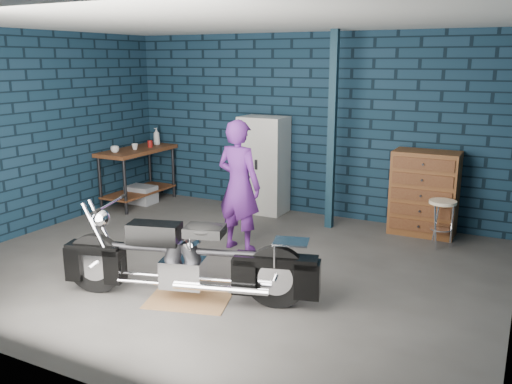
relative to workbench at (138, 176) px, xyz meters
The scene contains 15 objects.
ground 3.23m from the workbench, 33.14° to the right, with size 6.00×6.00×0.00m, color #504E4B.
room_walls 3.27m from the workbench, 24.06° to the right, with size 6.02×5.01×2.71m.
support_post 3.36m from the workbench, ahead, with size 0.10×0.10×2.70m, color #122B39.
workbench is the anchor object (origin of this frame).
drip_mat 3.93m from the workbench, 43.79° to the right, with size 0.80×0.60×0.01m, color brown.
motorcycle 3.91m from the workbench, 43.79° to the right, with size 2.18×0.59×0.96m, color black, non-canonical shape.
person 2.83m from the workbench, 24.90° to the right, with size 0.59×0.39×1.62m, color #59207B.
storage_bin 0.31m from the workbench, 49.20° to the left, with size 0.46×0.33×0.29m, color gray.
locker 2.12m from the workbench, 13.20° to the left, with size 0.69×0.49×1.48m, color silver.
tool_chest 4.48m from the workbench, ahead, with size 0.85×0.47×1.13m, color brown.
shop_stool 4.77m from the workbench, ahead, with size 0.33×0.33×0.61m, color beige, non-canonical shape.
cup_a 0.68m from the workbench, 96.62° to the right, with size 0.13×0.13×0.10m, color beige.
cup_b 0.51m from the workbench, 70.42° to the right, with size 0.10×0.10×0.09m, color beige.
mug_red 0.57m from the workbench, 66.40° to the left, with size 0.08×0.08×0.11m, color maroon.
bottle 0.78m from the workbench, 88.13° to the left, with size 0.11×0.11×0.28m, color gray.
Camera 1 is at (3.00, -5.05, 2.31)m, focal length 38.00 mm.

